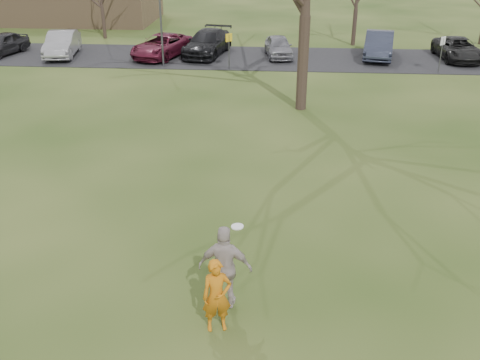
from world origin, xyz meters
name	(u,v)px	position (x,y,z in m)	size (l,w,h in m)	color
ground	(226,319)	(0.00, 0.00, 0.00)	(120.00, 120.00, 0.00)	#1E380F
parking_strip	(265,58)	(0.00, 25.00, 0.02)	(62.00, 6.50, 0.04)	black
player_defender	(217,296)	(-0.16, -0.29, 0.85)	(0.62, 0.41, 1.71)	#C16B0F
car_0	(2,44)	(-16.94, 24.60, 0.73)	(1.64, 4.08, 1.39)	#242426
car_1	(62,44)	(-12.92, 24.55, 0.81)	(1.62, 4.66, 1.53)	gray
car_2	(162,46)	(-6.52, 24.78, 0.74)	(2.32, 5.02, 1.40)	maroon
car_3	(207,43)	(-3.73, 25.56, 0.81)	(2.14, 5.27, 1.53)	black
car_4	(279,46)	(0.84, 25.34, 0.69)	(1.54, 3.84, 1.31)	gray
car_5	(379,45)	(7.12, 25.57, 0.84)	(1.69, 4.85, 1.60)	#2B3040
car_6	(458,49)	(11.97, 25.46, 0.70)	(2.18, 4.73, 1.31)	black
catching_play	(225,268)	(-0.05, 0.35, 1.13)	(1.21, 0.60, 2.02)	#AFA29D
sign_yellow	(229,45)	(-2.00, 22.00, 1.45)	(0.35, 0.35, 2.08)	#47474C
sign_white	(442,48)	(10.00, 22.00, 1.45)	(0.35, 0.35, 2.08)	#47474C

